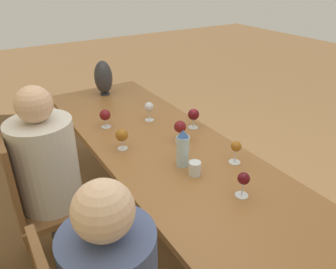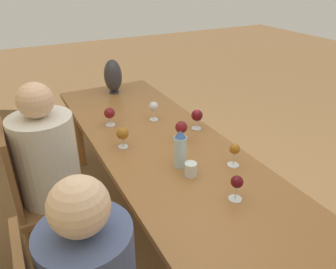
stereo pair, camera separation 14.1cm
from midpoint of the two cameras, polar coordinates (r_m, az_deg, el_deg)
ground_plane at (r=2.46m, az=2.55°, el=-17.98°), size 14.00×14.00×0.00m
dining_table at (r=2.05m, az=2.93°, el=-5.01°), size 2.81×0.82×0.72m
water_bottle at (r=1.84m, az=4.31°, el=-2.60°), size 0.07×0.07×0.23m
water_tumbler at (r=1.80m, az=6.21°, el=-6.11°), size 0.07×0.07×0.08m
vase at (r=2.96m, az=-8.21°, el=10.03°), size 0.16×0.16×0.30m
wine_glass_1 at (r=2.05m, az=-6.01°, el=0.11°), size 0.08×0.08×0.14m
wine_glass_2 at (r=2.41m, az=-0.84°, el=4.79°), size 0.07×0.07×0.14m
wine_glass_3 at (r=1.64m, az=14.35°, el=-8.22°), size 0.07×0.07×0.13m
wine_glass_4 at (r=2.29m, az=6.83°, el=3.23°), size 0.08×0.08×0.14m
wine_glass_5 at (r=2.36m, az=-8.48°, el=3.63°), size 0.08×0.08×0.13m
wine_glass_6 at (r=2.11m, az=4.25°, el=1.18°), size 0.08×0.08×0.14m
wine_glass_7 at (r=1.90m, az=13.61°, el=-2.68°), size 0.07×0.07×0.14m
chair_far at (r=2.15m, az=-19.63°, el=-9.48°), size 0.44×0.44×0.97m
person_far at (r=2.09m, az=-17.74°, el=-6.15°), size 0.36×0.36×1.20m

